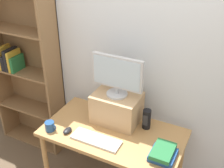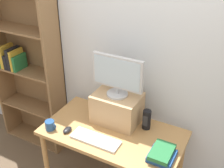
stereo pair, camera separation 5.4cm
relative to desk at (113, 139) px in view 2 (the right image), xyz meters
name	(u,v)px [view 2 (the right image)]	position (x,y,z in m)	size (l,w,h in m)	color
back_wall	(135,61)	(0.00, 0.45, 0.62)	(7.00, 0.08, 2.60)	silver
desk	(113,139)	(0.00, 0.00, 0.00)	(1.30, 0.70, 0.77)	#B7844C
bookshelf_unit	(27,68)	(-1.28, 0.30, 0.32)	(0.84, 0.28, 1.95)	olive
riser_box	(117,108)	(-0.05, 0.17, 0.23)	(0.44, 0.33, 0.29)	tan
computer_monitor	(117,75)	(-0.05, 0.17, 0.59)	(0.49, 0.20, 0.39)	#B7B7BA
keyboard	(95,139)	(-0.08, -0.18, 0.10)	(0.45, 0.16, 0.02)	silver
computer_mouse	(67,130)	(-0.37, -0.20, 0.11)	(0.06, 0.10, 0.04)	black
book_stack	(162,154)	(0.51, -0.11, 0.13)	(0.20, 0.25, 0.08)	navy
coffee_mug	(50,125)	(-0.53, -0.24, 0.13)	(0.12, 0.09, 0.09)	#234C84
desk_speaker	(147,120)	(0.25, 0.19, 0.19)	(0.08, 0.08, 0.19)	black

